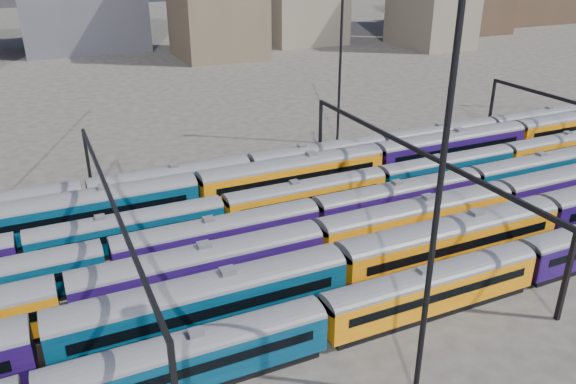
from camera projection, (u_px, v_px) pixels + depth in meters
name	position (u px, v px, depth m)	size (l,w,h in m)	color
ground	(324.00, 234.00, 56.75)	(500.00, 500.00, 0.00)	#3C3633
rake_0	(432.00, 285.00, 43.86)	(96.45, 2.83, 4.75)	black
rake_1	(544.00, 213.00, 54.44)	(136.44, 3.32, 5.62)	black
rake_2	(417.00, 216.00, 54.30)	(150.30, 3.14, 5.29)	black
rake_3	(219.00, 234.00, 51.50)	(98.99, 2.90, 4.88)	black
rake_4	(307.00, 193.00, 60.11)	(93.41, 2.74, 4.60)	black
rake_5	(197.00, 189.00, 60.00)	(135.67, 3.31, 5.58)	black
rake_6	(249.00, 166.00, 67.35)	(112.74, 2.75, 4.62)	black
gantry_1	(112.00, 210.00, 46.36)	(0.35, 40.35, 8.03)	black
gantry_2	(411.00, 157.00, 57.81)	(0.35, 40.35, 8.03)	black
mast_2	(438.00, 201.00, 30.90)	(1.40, 0.50, 25.60)	black
mast_3	(341.00, 47.00, 76.71)	(1.40, 0.50, 25.60)	black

